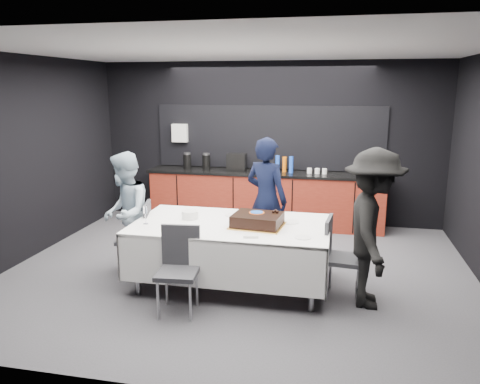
% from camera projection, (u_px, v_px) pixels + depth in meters
% --- Properties ---
extents(ground, '(6.00, 6.00, 0.00)m').
position_uv_depth(ground, '(238.00, 272.00, 6.13)').
color(ground, '#48484D').
rests_on(ground, ground).
extents(room_shell, '(6.04, 5.04, 2.82)m').
position_uv_depth(room_shell, '(238.00, 129.00, 5.72)').
color(room_shell, white).
rests_on(room_shell, ground).
extents(kitchenette, '(4.10, 0.64, 2.05)m').
position_uv_depth(kitchenette, '(264.00, 194.00, 8.13)').
color(kitchenette, maroon).
rests_on(kitchenette, ground).
extents(party_table, '(2.32, 1.32, 0.78)m').
position_uv_depth(party_table, '(231.00, 234.00, 5.60)').
color(party_table, '#99999E').
rests_on(party_table, ground).
extents(cake_assembly, '(0.64, 0.54, 0.18)m').
position_uv_depth(cake_assembly, '(257.00, 220.00, 5.44)').
color(cake_assembly, gold).
rests_on(cake_assembly, party_table).
extents(plate_stack, '(0.20, 0.20, 0.10)m').
position_uv_depth(plate_stack, '(190.00, 215.00, 5.76)').
color(plate_stack, white).
rests_on(plate_stack, party_table).
extents(loose_plate_near, '(0.20, 0.20, 0.01)m').
position_uv_depth(loose_plate_near, '(189.00, 232.00, 5.21)').
color(loose_plate_near, white).
rests_on(loose_plate_near, party_table).
extents(loose_plate_right_a, '(0.21, 0.21, 0.01)m').
position_uv_depth(loose_plate_right_a, '(290.00, 222.00, 5.61)').
color(loose_plate_right_a, white).
rests_on(loose_plate_right_a, party_table).
extents(loose_plate_right_b, '(0.18, 0.18, 0.01)m').
position_uv_depth(loose_plate_right_b, '(303.00, 237.00, 5.04)').
color(loose_plate_right_b, white).
rests_on(loose_plate_right_b, party_table).
extents(loose_plate_far, '(0.22, 0.22, 0.01)m').
position_uv_depth(loose_plate_far, '(233.00, 215.00, 5.91)').
color(loose_plate_far, white).
rests_on(loose_plate_far, party_table).
extents(fork_pile, '(0.18, 0.13, 0.02)m').
position_uv_depth(fork_pile, '(251.00, 236.00, 5.06)').
color(fork_pile, white).
rests_on(fork_pile, party_table).
extents(champagne_flute, '(0.06, 0.06, 0.22)m').
position_uv_depth(champagne_flute, '(145.00, 211.00, 5.51)').
color(champagne_flute, white).
rests_on(champagne_flute, party_table).
extents(chair_left, '(0.51, 0.51, 0.92)m').
position_uv_depth(chair_left, '(140.00, 232.00, 6.02)').
color(chair_left, '#313237').
rests_on(chair_left, ground).
extents(chair_right, '(0.46, 0.46, 0.92)m').
position_uv_depth(chair_right, '(338.00, 251.00, 5.33)').
color(chair_right, '#313237').
rests_on(chair_right, ground).
extents(chair_near, '(0.46, 0.46, 0.92)m').
position_uv_depth(chair_near, '(179.00, 263.00, 4.99)').
color(chair_near, '#313237').
rests_on(chair_near, ground).
extents(person_center, '(0.74, 0.63, 1.72)m').
position_uv_depth(person_center, '(266.00, 200.00, 6.40)').
color(person_center, black).
rests_on(person_center, ground).
extents(person_left, '(0.79, 0.91, 1.57)m').
position_uv_depth(person_left, '(126.00, 213.00, 5.97)').
color(person_left, '#A5BED0').
rests_on(person_left, ground).
extents(person_right, '(0.67, 1.14, 1.75)m').
position_uv_depth(person_right, '(373.00, 229.00, 5.04)').
color(person_right, black).
rests_on(person_right, ground).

